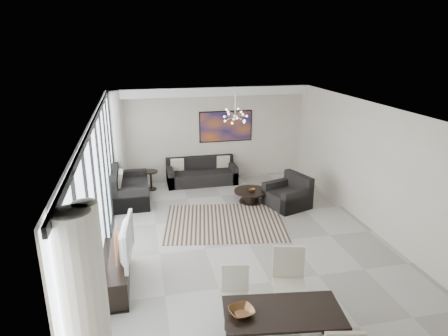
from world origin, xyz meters
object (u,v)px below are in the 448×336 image
object	(u,v)px
coffee_table	(251,195)
television	(121,241)
dining_table	(283,316)
sofa_main	(202,175)
tv_console	(115,272)

from	to	relation	value
coffee_table	television	size ratio (longest dim) A/B	0.78
dining_table	television	bearing A→B (deg)	135.22
sofa_main	tv_console	world-z (taller)	sofa_main
sofa_main	television	world-z (taller)	television
tv_console	television	size ratio (longest dim) A/B	1.41
television	dining_table	distance (m)	3.11
tv_console	television	distance (m)	0.63
tv_console	television	bearing A→B (deg)	2.61
sofa_main	dining_table	distance (m)	7.18
sofa_main	dining_table	xyz separation A→B (m)	(-0.04, -7.17, 0.34)
coffee_table	dining_table	distance (m)	5.51
sofa_main	coffee_table	bearing A→B (deg)	-59.10
television	dining_table	xyz separation A→B (m)	(2.20, -2.19, -0.28)
sofa_main	television	bearing A→B (deg)	-114.24
tv_console	dining_table	world-z (taller)	dining_table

